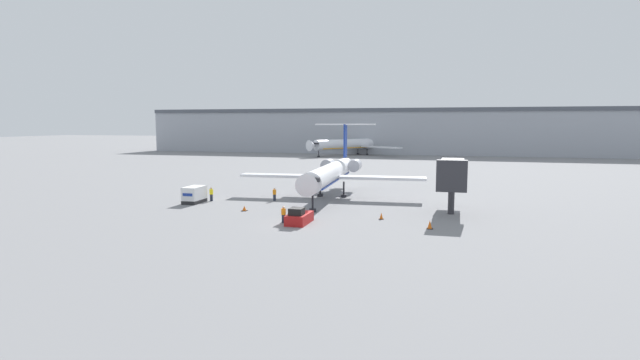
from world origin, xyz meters
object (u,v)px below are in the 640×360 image
pushback_tug (299,217)px  jet_bridge (452,173)px  worker_near_tug (284,214)px  traffic_cone_right (381,216)px  worker_on_apron (211,194)px  traffic_cone_left (244,208)px  airplane_parked_far_left (360,144)px  luggage_cart (194,195)px  airplane_main (331,172)px  worker_by_wing (274,194)px  traffic_cone_mid (430,225)px

pushback_tug → jet_bridge: 18.84m
jet_bridge → worker_near_tug: bearing=-145.2°
pushback_tug → jet_bridge: jet_bridge is taller
traffic_cone_right → worker_on_apron: bearing=164.6°
traffic_cone_left → pushback_tug: bearing=-32.2°
airplane_parked_far_left → jet_bridge: 102.11m
luggage_cart → airplane_parked_far_left: airplane_parked_far_left is taller
pushback_tug → traffic_cone_right: bearing=30.1°
worker_near_tug → traffic_cone_right: (9.28, 4.57, -0.57)m
worker_on_apron → traffic_cone_right: worker_on_apron is taller
airplane_main → jet_bridge: (15.91, -6.95, 0.96)m
jet_bridge → pushback_tug: bearing=-142.7°
jet_bridge → traffic_cone_right: bearing=-136.1°
worker_by_wing → traffic_cone_right: bearing=-29.9°
traffic_cone_right → jet_bridge: (7.02, 6.74, 4.10)m
worker_on_apron → worker_near_tug: bearing=-38.3°
luggage_cart → traffic_cone_mid: luggage_cart is taller
worker_near_tug → worker_on_apron: size_ratio=0.95×
airplane_parked_far_left → worker_near_tug: bearing=-83.1°
worker_by_wing → jet_bridge: (22.31, -2.06, 3.55)m
pushback_tug → traffic_cone_left: (-8.33, 5.25, -0.35)m
traffic_cone_mid → jet_bridge: bearing=79.9°
traffic_cone_mid → luggage_cart: bearing=165.1°
traffic_cone_right → worker_near_tug: bearing=-153.8°
worker_by_wing → jet_bridge: bearing=-5.3°
pushback_tug → luggage_cart: luggage_cart is taller
traffic_cone_right → airplane_parked_far_left: 106.93m
traffic_cone_right → traffic_cone_mid: (5.18, -3.52, 0.06)m
traffic_cone_left → jet_bridge: jet_bridge is taller
pushback_tug → worker_on_apron: 18.84m
pushback_tug → airplane_parked_far_left: (-14.79, 108.94, 2.84)m
pushback_tug → worker_on_apron: bearing=145.0°
airplane_main → worker_on_apron: 16.18m
pushback_tug → traffic_cone_mid: (12.84, 0.92, -0.23)m
jet_bridge → worker_by_wing: bearing=174.7°
airplane_main → worker_near_tug: (-0.39, -18.26, -2.57)m
luggage_cart → worker_near_tug: size_ratio=1.91×
worker_on_apron → traffic_cone_left: 9.04m
airplane_main → traffic_cone_left: bearing=-118.9°
traffic_cone_right → traffic_cone_mid: traffic_cone_mid is taller
worker_near_tug → jet_bridge: bearing=34.8°
airplane_main → pushback_tug: bearing=-86.1°
traffic_cone_right → airplane_parked_far_left: (-22.45, 104.50, 3.14)m
worker_by_wing → airplane_parked_far_left: bearing=94.3°
worker_by_wing → airplane_parked_far_left: 96.00m
airplane_main → worker_near_tug: size_ratio=16.00×
traffic_cone_right → jet_bridge: bearing=43.9°
pushback_tug → luggage_cart: (-16.77, 8.82, 0.42)m
traffic_cone_mid → jet_bridge: (1.83, 10.26, 4.04)m
traffic_cone_left → traffic_cone_right: bearing=-2.9°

